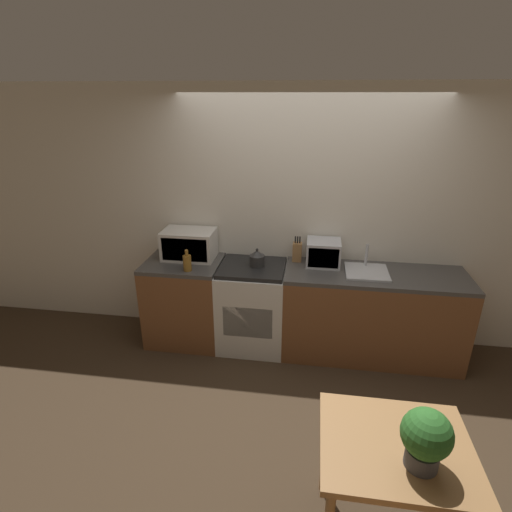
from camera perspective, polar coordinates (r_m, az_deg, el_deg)
name	(u,v)px	position (r m, az deg, el deg)	size (l,w,h in m)	color
ground_plane	(293,387)	(3.86, 5.36, -18.12)	(16.00, 16.00, 0.00)	#3D2D1E
wall_back	(304,219)	(4.10, 6.86, 5.20)	(10.00, 0.06, 2.60)	silver
counter_left_run	(185,301)	(4.32, -10.05, -6.30)	(0.77, 0.62, 0.90)	brown
counter_right_run	(371,314)	(4.17, 16.16, -8.02)	(1.73, 0.62, 0.90)	brown
stove_range	(252,306)	(4.17, -0.52, -7.15)	(0.67, 0.62, 0.90)	silver
kettle	(257,258)	(3.94, 0.15, -0.33)	(0.15, 0.15, 0.18)	#2D2D2D
microwave	(189,244)	(4.16, -9.54, 1.66)	(0.53, 0.34, 0.30)	silver
bottle	(187,263)	(3.89, -9.80, -0.93)	(0.08, 0.08, 0.21)	olive
knife_block	(297,252)	(4.07, 5.90, 0.62)	(0.09, 0.08, 0.27)	#9E7042
toaster_oven	(323,253)	(4.00, 9.60, 0.44)	(0.33, 0.29, 0.25)	silver
sink_basin	(367,271)	(3.96, 15.53, -2.07)	(0.40, 0.40, 0.24)	silver
dining_table	(394,459)	(2.55, 19.07, -25.77)	(0.80, 0.68, 0.76)	#9E7042
potted_plant	(426,437)	(2.28, 23.10, -22.73)	(0.25, 0.25, 0.33)	#424247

